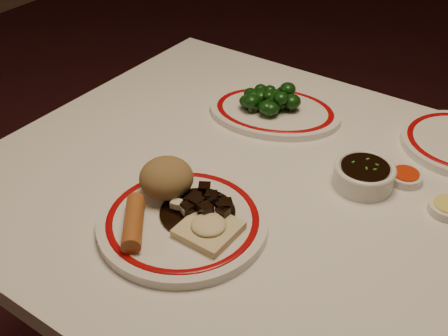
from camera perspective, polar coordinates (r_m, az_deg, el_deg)
dining_table at (r=1.08m, az=7.36°, el=-6.74°), size 1.20×0.90×0.75m
main_plate at (r=0.95m, az=-4.20°, el=-5.47°), size 0.36×0.36×0.02m
rice_mound at (r=0.97m, az=-5.88°, el=-1.00°), size 0.09×0.09×0.07m
spring_roll at (r=0.92m, az=-9.17°, el=-5.47°), size 0.10×0.11×0.03m
fried_wonton at (r=0.91m, az=-1.57°, el=-6.11°), size 0.09×0.09×0.02m
stirfry_heap at (r=0.94m, az=-2.31°, el=-4.00°), size 0.13×0.13×0.03m
broccoli_plate at (r=1.24m, az=5.16°, el=5.72°), size 0.34×0.31×0.02m
broccoli_pile at (r=1.23m, az=4.74°, el=7.04°), size 0.13×0.12×0.05m
soy_bowl at (r=1.06m, az=14.01°, el=-0.79°), size 0.11×0.11×0.04m
sweet_sour_dish at (r=1.09m, az=17.90°, el=-0.86°), size 0.06×0.06×0.02m
mustard_dish at (r=1.05m, az=21.72°, el=-3.79°), size 0.06×0.06×0.02m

